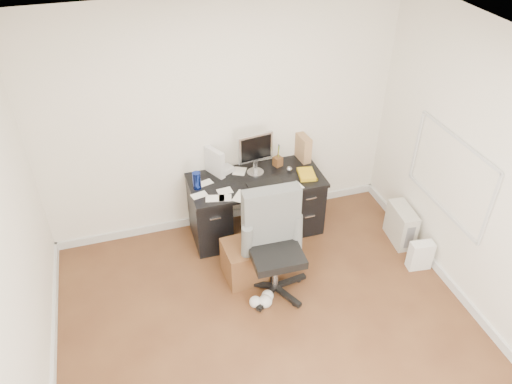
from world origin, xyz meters
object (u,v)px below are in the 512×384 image
at_px(keyboard, 264,183).
at_px(pc_tower, 401,225).
at_px(office_chair, 276,248).
at_px(lcd_monitor, 255,154).
at_px(wicker_basket, 245,261).
at_px(desk, 256,204).

relative_size(keyboard, pc_tower, 0.88).
xyz_separation_m(keyboard, office_chair, (-0.15, -0.85, -0.18)).
xyz_separation_m(lcd_monitor, keyboard, (0.03, -0.24, -0.24)).
bearing_deg(wicker_basket, office_chair, -49.80).
xyz_separation_m(keyboard, pc_tower, (1.49, -0.53, -0.54)).
bearing_deg(wicker_basket, keyboard, 55.05).
relative_size(desk, wicker_basket, 3.54).
bearing_deg(pc_tower, keyboard, 165.84).
xyz_separation_m(lcd_monitor, wicker_basket, (-0.36, -0.80, -0.79)).
xyz_separation_m(lcd_monitor, office_chair, (-0.12, -1.09, -0.43)).
distance_m(desk, office_chair, 1.00).
relative_size(lcd_monitor, office_chair, 0.44).
relative_size(keyboard, office_chair, 0.34).
relative_size(desk, pc_tower, 3.37).
relative_size(lcd_monitor, pc_tower, 1.15).
relative_size(pc_tower, wicker_basket, 1.05).
bearing_deg(desk, keyboard, -64.85).
bearing_deg(office_chair, desk, 86.25).
xyz_separation_m(keyboard, wicker_basket, (-0.39, -0.56, -0.55)).
height_order(desk, wicker_basket, desk).
bearing_deg(office_chair, pc_tower, 12.86).
height_order(desk, keyboard, keyboard).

